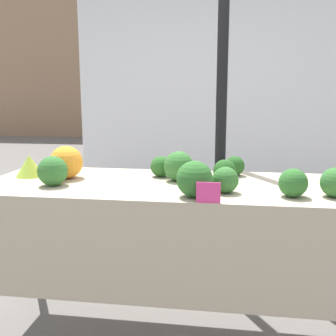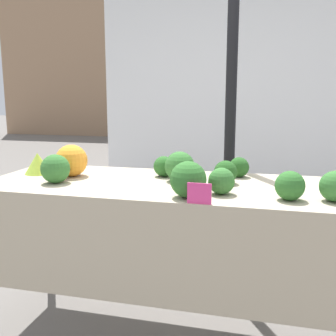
% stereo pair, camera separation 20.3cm
% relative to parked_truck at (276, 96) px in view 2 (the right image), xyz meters
% --- Properties ---
extents(ground_plane, '(40.00, 40.00, 0.00)m').
position_rel_parked_truck_xyz_m(ground_plane, '(-0.61, -3.85, -1.29)').
color(ground_plane, slate).
extents(building_facade, '(16.00, 0.60, 4.71)m').
position_rel_parked_truck_xyz_m(building_facade, '(-0.61, 6.09, 1.06)').
color(building_facade, '#9E7A5B').
rests_on(building_facade, ground_plane).
extents(tent_pole, '(0.07, 0.07, 2.40)m').
position_rel_parked_truck_xyz_m(tent_pole, '(-0.35, -3.26, -0.10)').
color(tent_pole, black).
rests_on(tent_pole, ground_plane).
extents(parked_truck, '(4.54, 2.11, 2.45)m').
position_rel_parked_truck_xyz_m(parked_truck, '(0.00, 0.00, 0.00)').
color(parked_truck, white).
rests_on(parked_truck, ground_plane).
extents(market_table, '(1.94, 0.73, 0.85)m').
position_rel_parked_truck_xyz_m(market_table, '(-0.61, -3.91, -0.56)').
color(market_table, tan).
rests_on(market_table, ground_plane).
extents(orange_cauliflower, '(0.18, 0.18, 0.18)m').
position_rel_parked_truck_xyz_m(orange_cauliflower, '(-1.18, -3.81, -0.35)').
color(orange_cauliflower, orange).
rests_on(orange_cauliflower, market_table).
extents(romanesco_head, '(0.15, 0.15, 0.12)m').
position_rel_parked_truck_xyz_m(romanesco_head, '(-1.40, -3.79, -0.38)').
color(romanesco_head, '#93B238').
rests_on(romanesco_head, market_table).
extents(broccoli_head_0, '(0.12, 0.12, 0.12)m').
position_rel_parked_truck_xyz_m(broccoli_head_0, '(-0.31, -4.01, -0.38)').
color(broccoli_head_0, '#336B2D').
rests_on(broccoli_head_0, market_table).
extents(broccoli_head_1, '(0.13, 0.13, 0.13)m').
position_rel_parked_truck_xyz_m(broccoli_head_1, '(-0.01, -4.05, -0.38)').
color(broccoli_head_1, '#2D6628').
rests_on(broccoli_head_1, market_table).
extents(broccoli_head_2, '(0.16, 0.16, 0.16)m').
position_rel_parked_truck_xyz_m(broccoli_head_2, '(-0.56, -3.78, -0.36)').
color(broccoli_head_2, '#336B2D').
rests_on(broccoli_head_2, market_table).
extents(broccoli_head_3, '(0.11, 0.11, 0.11)m').
position_rel_parked_truck_xyz_m(broccoli_head_3, '(-0.26, -3.60, -0.38)').
color(broccoli_head_3, '#23511E').
rests_on(broccoli_head_3, market_table).
extents(broccoli_head_4, '(0.13, 0.13, 0.13)m').
position_rel_parked_truck_xyz_m(broccoli_head_4, '(0.18, -4.02, -0.37)').
color(broccoli_head_4, '#336B2D').
rests_on(broccoli_head_4, market_table).
extents(broccoli_head_5, '(0.12, 0.12, 0.12)m').
position_rel_parked_truck_xyz_m(broccoli_head_5, '(-0.67, -3.69, -0.38)').
color(broccoli_head_5, '#285B23').
rests_on(broccoli_head_5, market_table).
extents(broccoli_head_6, '(0.16, 0.16, 0.16)m').
position_rel_parked_truck_xyz_m(broccoli_head_6, '(-0.45, -4.11, -0.36)').
color(broccoli_head_6, '#2D6628').
rests_on(broccoli_head_6, market_table).
extents(broccoli_head_7, '(0.15, 0.15, 0.15)m').
position_rel_parked_truck_xyz_m(broccoli_head_7, '(-1.18, -3.99, -0.37)').
color(broccoli_head_7, '#336B2D').
rests_on(broccoli_head_7, market_table).
extents(broccoli_head_8, '(0.12, 0.12, 0.12)m').
position_rel_parked_truck_xyz_m(broccoli_head_8, '(-0.32, -3.79, -0.38)').
color(broccoli_head_8, '#23511E').
rests_on(broccoli_head_8, market_table).
extents(price_sign, '(0.10, 0.01, 0.09)m').
position_rel_parked_truck_xyz_m(price_sign, '(-0.39, -4.20, -0.40)').
color(price_sign, '#E53D84').
rests_on(price_sign, market_table).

